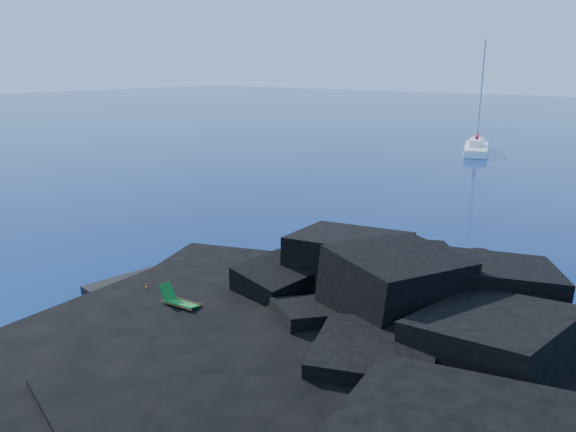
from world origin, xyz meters
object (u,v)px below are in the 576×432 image
deck_chair (181,298)px  sunbather (181,308)px  sailboat (476,153)px  marker_cone (147,288)px

deck_chair → sunbather: 0.45m
sailboat → sunbather: size_ratio=8.38×
sailboat → sunbather: 55.27m
sailboat → sunbather: (8.48, -54.61, 0.52)m
sunbather → deck_chair: bearing=126.7°
sunbather → sailboat: bearing=112.8°
marker_cone → sunbather: bearing=-7.0°
sunbather → marker_cone: 2.88m
marker_cone → deck_chair: bearing=-5.9°
deck_chair → marker_cone: deck_chair is taller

